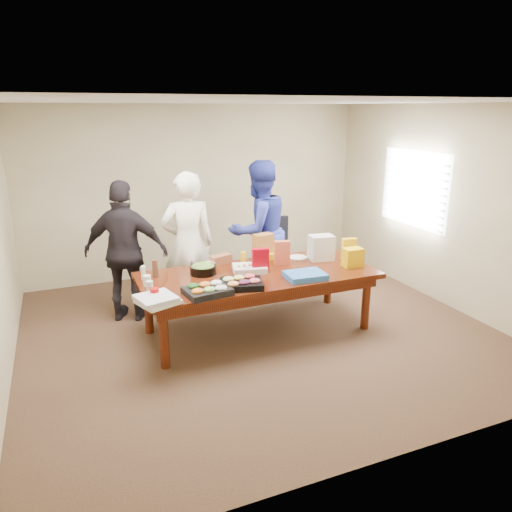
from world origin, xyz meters
name	(u,v)px	position (x,y,z in m)	size (l,w,h in m)	color
floor	(258,331)	(0.00, 0.00, -0.01)	(5.50, 5.00, 0.02)	#47301E
ceiling	(258,101)	(0.00, 0.00, 2.71)	(5.50, 5.00, 0.02)	white
wall_back	(199,191)	(0.00, 2.50, 1.35)	(5.50, 0.04, 2.70)	beige
wall_front	(396,300)	(0.00, -2.50, 1.35)	(5.50, 0.04, 2.70)	beige
wall_right	(444,206)	(2.75, 0.00, 1.35)	(0.04, 5.00, 2.70)	beige
window_panel	(414,189)	(2.72, 0.60, 1.50)	(0.03, 1.40, 1.10)	white
window_blinds	(411,189)	(2.68, 0.60, 1.50)	(0.04, 1.36, 1.00)	beige
conference_table	(258,302)	(0.00, 0.00, 0.38)	(2.80, 1.20, 0.75)	#4C1C0F
office_chair	(280,256)	(0.88, 1.24, 0.51)	(0.52, 0.52, 1.02)	black
person_center	(188,244)	(-0.62, 0.87, 0.95)	(0.69, 0.45, 1.89)	white
person_right	(259,231)	(0.45, 1.05, 0.98)	(0.95, 0.74, 1.96)	#2D3A9F
person_left	(126,252)	(-1.40, 0.97, 0.90)	(1.06, 0.44, 1.81)	black
veggie_tray	(207,291)	(-0.76, -0.43, 0.79)	(0.46, 0.36, 0.07)	black
fruit_tray	(242,284)	(-0.35, -0.36, 0.78)	(0.45, 0.36, 0.07)	black
sheet_cake	(250,268)	(-0.07, 0.10, 0.78)	(0.40, 0.30, 0.07)	white
salad_bowl	(203,270)	(-0.61, 0.22, 0.80)	(0.31, 0.31, 0.10)	black
chip_bag_blue	(305,276)	(0.43, -0.38, 0.78)	(0.45, 0.34, 0.07)	#2D6CBC
chip_bag_red	(260,260)	(0.04, 0.03, 0.89)	(0.20, 0.08, 0.29)	#A70211
chip_bag_yellow	(349,249)	(1.30, 0.06, 0.89)	(0.19, 0.07, 0.28)	yellow
chip_bag_orange	(282,253)	(0.41, 0.20, 0.90)	(0.19, 0.09, 0.30)	#DD5A36
mayo_jar	(265,256)	(0.26, 0.40, 0.82)	(0.10, 0.10, 0.15)	silver
mustard_bottle	(243,259)	(-0.06, 0.33, 0.84)	(0.06, 0.06, 0.18)	#F5B308
dressing_bottle	(155,269)	(-1.16, 0.32, 0.86)	(0.07, 0.07, 0.21)	brown
ranch_bottle	(143,273)	(-1.30, 0.30, 0.83)	(0.05, 0.05, 0.16)	white
banana_bunch	(267,256)	(0.32, 0.47, 0.79)	(0.24, 0.14, 0.08)	#DBC705
bread_loaf	(221,259)	(-0.29, 0.52, 0.81)	(0.28, 0.12, 0.11)	brown
kraft_bag	(263,246)	(0.28, 0.51, 0.92)	(0.25, 0.15, 0.33)	#9C652A
red_cup	(155,294)	(-1.30, -0.36, 0.81)	(0.09, 0.09, 0.12)	#AB0A0A
clear_cup_a	(150,286)	(-1.30, -0.07, 0.80)	(0.07, 0.07, 0.10)	white
clear_cup_b	(147,281)	(-1.30, 0.07, 0.81)	(0.09, 0.09, 0.12)	white
pizza_box_lower	(158,301)	(-1.29, -0.47, 0.77)	(0.36, 0.36, 0.04)	silver
pizza_box_upper	(156,298)	(-1.31, -0.48, 0.81)	(0.36, 0.36, 0.04)	silver
plate_a	(315,253)	(1.03, 0.45, 0.76)	(0.23, 0.23, 0.01)	white
plate_b	(298,257)	(0.71, 0.36, 0.76)	(0.24, 0.24, 0.01)	white
dip_bowl_a	(282,259)	(0.46, 0.30, 0.78)	(0.16, 0.16, 0.06)	beige
dip_bowl_b	(210,264)	(-0.45, 0.47, 0.78)	(0.14, 0.14, 0.06)	beige
grocery_bag_white	(321,248)	(0.96, 0.18, 0.91)	(0.30, 0.21, 0.32)	silver
grocery_bag_yellow	(353,257)	(1.18, -0.22, 0.87)	(0.23, 0.16, 0.23)	yellow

